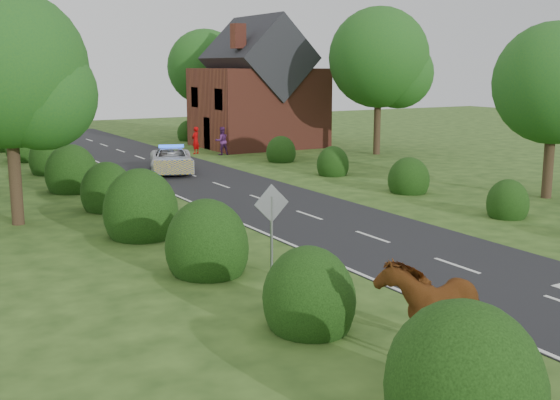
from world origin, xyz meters
TOP-DOWN VIEW (x-y plane):
  - ground at (0.00, 0.00)m, footprint 120.00×120.00m
  - road at (0.00, 15.00)m, footprint 6.00×70.00m
  - road_markings at (-1.60, 12.93)m, footprint 4.96×70.00m
  - hedgerow_left at (-6.51, 11.69)m, footprint 2.75×50.41m
  - hedgerow_right at (6.60, 11.21)m, footprint 2.10×45.78m
  - tree_left_a at (-9.75, 11.86)m, footprint 5.74×5.60m
  - tree_right_a at (11.23, 5.87)m, footprint 5.33×5.20m
  - tree_right_b at (14.29, 21.84)m, footprint 6.56×6.40m
  - tree_right_c at (9.27, 37.85)m, footprint 6.15×6.00m
  - road_sign at (-5.00, 2.00)m, footprint 1.06×0.08m
  - house at (9.49, 30.00)m, footprint 8.00×7.40m
  - cow at (-4.99, -4.49)m, footprint 2.58×1.51m
  - police_van at (-0.49, 21.22)m, footprint 3.66×5.30m
  - pedestrian_red at (3.83, 28.04)m, footprint 0.77×0.71m
  - pedestrian_purple at (5.05, 26.64)m, footprint 0.93×0.75m

SIDE VIEW (x-z plane):
  - ground at x=0.00m, z-range 0.00..0.00m
  - road at x=0.00m, z-range 0.00..0.02m
  - road_markings at x=-1.60m, z-range 0.02..0.03m
  - hedgerow_right at x=6.60m, z-range -0.50..1.60m
  - police_van at x=-0.49m, z-range -0.07..1.42m
  - hedgerow_left at x=-6.51m, z-range -0.75..2.25m
  - cow at x=-4.99m, z-range 0.00..1.76m
  - pedestrian_red at x=3.83m, z-range 0.00..1.77m
  - pedestrian_purple at x=5.05m, z-range 0.00..1.82m
  - road_sign at x=-5.00m, z-range 0.39..2.92m
  - house at x=9.49m, z-range -0.80..8.37m
  - tree_right_a at x=11.23m, z-range 0.96..8.52m
  - tree_left_a at x=-9.75m, z-range 1.15..9.53m
  - tree_right_c at x=9.27m, z-range 1.05..9.63m
  - tree_right_b at x=14.29m, z-range 1.24..10.64m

